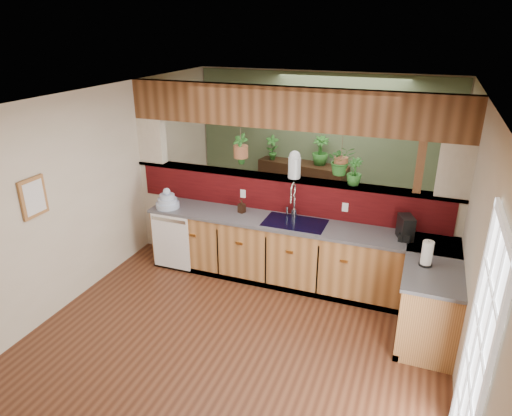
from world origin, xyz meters
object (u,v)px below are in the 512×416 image
at_px(soap_dispenser, 242,206).
at_px(shelving_console, 302,191).
at_px(glass_jar, 294,164).
at_px(dish_stack, 167,201).
at_px(faucet, 293,199).
at_px(coffee_maker, 405,229).
at_px(paper_towel, 427,254).

distance_m(soap_dispenser, shelving_console, 2.27).
distance_m(soap_dispenser, glass_jar, 0.93).
xyz_separation_m(dish_stack, shelving_console, (1.34, 2.40, -0.49)).
relative_size(dish_stack, soap_dispenser, 1.77).
relative_size(faucet, glass_jar, 1.35).
distance_m(faucet, shelving_console, 2.27).
bearing_deg(soap_dispenser, coffee_maker, -1.62).
bearing_deg(faucet, glass_jar, 105.08).
bearing_deg(coffee_maker, glass_jar, 145.80).
height_order(faucet, paper_towel, faucet).
relative_size(dish_stack, glass_jar, 0.88).
height_order(faucet, glass_jar, glass_jar).
bearing_deg(soap_dispenser, faucet, 5.90).
bearing_deg(shelving_console, dish_stack, -109.56).
bearing_deg(dish_stack, shelving_console, 60.89).
xyz_separation_m(faucet, glass_jar, (-0.06, 0.22, 0.41)).
xyz_separation_m(faucet, shelving_console, (-0.44, 2.12, -0.68)).
bearing_deg(glass_jar, paper_towel, -28.48).
xyz_separation_m(soap_dispenser, coffee_maker, (2.18, -0.06, 0.04)).
relative_size(coffee_maker, glass_jar, 0.76).
relative_size(dish_stack, shelving_console, 0.21).
distance_m(faucet, paper_towel, 1.88).
xyz_separation_m(soap_dispenser, paper_towel, (2.44, -0.67, 0.04)).
distance_m(paper_towel, glass_jar, 2.10).
distance_m(soap_dispenser, coffee_maker, 2.18).
xyz_separation_m(paper_towel, shelving_console, (-2.16, 2.87, -0.54)).
relative_size(faucet, shelving_console, 0.32).
height_order(faucet, shelving_console, faucet).
bearing_deg(paper_towel, shelving_console, 127.00).
distance_m(dish_stack, coffee_maker, 3.24).
distance_m(coffee_maker, shelving_console, 3.00).
distance_m(dish_stack, soap_dispenser, 1.08).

